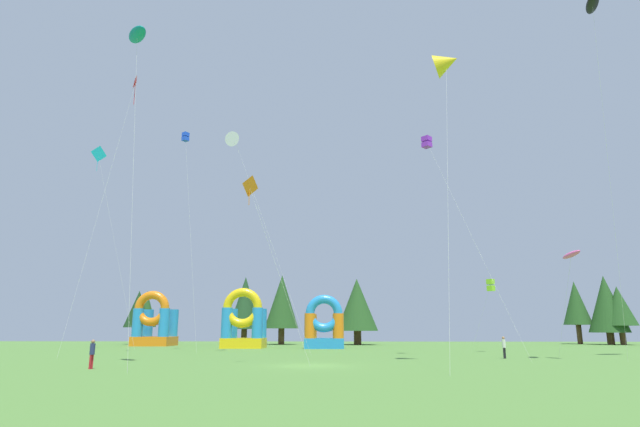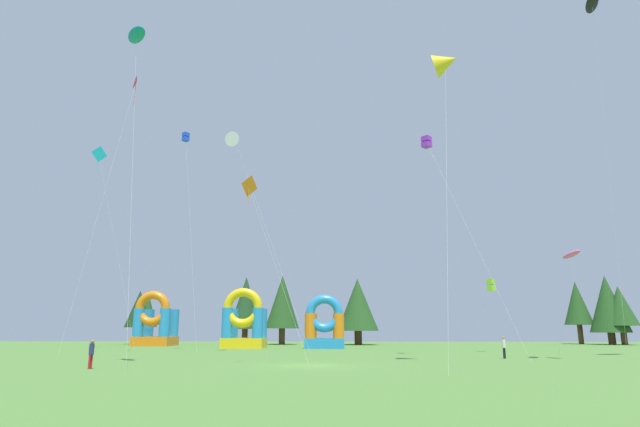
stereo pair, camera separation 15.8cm
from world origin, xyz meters
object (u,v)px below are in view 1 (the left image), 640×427
(kite_blue_box, at_px, (186,138))
(kite_orange_diamond, at_px, (249,188))
(kite_white_delta, at_px, (235,140))
(inflatable_blue_arch, at_px, (244,326))
(kite_cyan_diamond, at_px, (98,156))
(kite_purple_box, at_px, (427,143))
(kite_yellow_delta, at_px, (446,63))
(person_near_camera, at_px, (92,351))
(kite_lime_box, at_px, (491,285))
(kite_teal_parafoil, at_px, (137,35))
(person_midfield, at_px, (504,345))
(inflatable_orange_dome, at_px, (324,329))
(kite_black_parafoil, at_px, (592,5))
(kite_red_diamond, at_px, (136,86))
(inflatable_yellow_castle, at_px, (154,325))
(kite_pink_parafoil, at_px, (571,255))

(kite_blue_box, height_order, kite_orange_diamond, kite_blue_box)
(kite_white_delta, bearing_deg, inflatable_blue_arch, 94.13)
(kite_cyan_diamond, relative_size, kite_purple_box, 1.22)
(kite_yellow_delta, relative_size, person_near_camera, 13.12)
(kite_lime_box, xyz_separation_m, kite_teal_parafoil, (-27.19, -20.52, 14.15))
(kite_blue_box, height_order, person_midfield, kite_blue_box)
(kite_yellow_delta, relative_size, person_midfield, 12.88)
(kite_white_delta, relative_size, inflatable_orange_dome, 3.54)
(kite_black_parafoil, height_order, kite_purple_box, kite_black_parafoil)
(kite_lime_box, bearing_deg, person_midfield, -103.21)
(inflatable_blue_arch, bearing_deg, kite_black_parafoil, -44.23)
(person_midfield, bearing_deg, kite_yellow_delta, -164.90)
(kite_blue_box, relative_size, inflatable_blue_arch, 3.34)
(kite_yellow_delta, height_order, kite_black_parafoil, kite_black_parafoil)
(kite_teal_parafoil, height_order, kite_orange_diamond, kite_teal_parafoil)
(kite_red_diamond, height_order, kite_purple_box, kite_red_diamond)
(kite_white_delta, xyz_separation_m, kite_cyan_diamond, (-16.96, 7.06, 1.14))
(inflatable_orange_dome, bearing_deg, inflatable_yellow_castle, 161.03)
(kite_blue_box, xyz_separation_m, kite_pink_parafoil, (32.86, -12.44, -14.38))
(kite_purple_box, bearing_deg, kite_teal_parafoil, -149.57)
(kite_purple_box, bearing_deg, kite_white_delta, 162.57)
(kite_teal_parafoil, height_order, kite_cyan_diamond, kite_cyan_diamond)
(kite_white_delta, distance_m, inflatable_orange_dome, 23.56)
(kite_black_parafoil, distance_m, inflatable_blue_arch, 44.94)
(kite_yellow_delta, bearing_deg, person_near_camera, -172.81)
(kite_white_delta, xyz_separation_m, inflatable_yellow_castle, (-14.06, 20.56, -17.39))
(kite_blue_box, height_order, inflatable_orange_dome, kite_blue_box)
(inflatable_orange_dome, bearing_deg, person_midfield, -54.71)
(kite_white_delta, distance_m, kite_yellow_delta, 22.78)
(kite_red_diamond, bearing_deg, person_midfield, -6.42)
(person_near_camera, bearing_deg, kite_orange_diamond, 122.10)
(kite_white_delta, relative_size, kite_orange_diamond, 1.84)
(kite_lime_box, relative_size, kite_teal_parafoil, 0.32)
(person_midfield, bearing_deg, kite_black_parafoil, -100.54)
(person_midfield, relative_size, inflatable_blue_arch, 0.24)
(kite_orange_diamond, bearing_deg, person_near_camera, -164.35)
(kite_orange_diamond, bearing_deg, kite_blue_box, 118.66)
(kite_cyan_diamond, relative_size, kite_orange_diamond, 1.93)
(kite_blue_box, bearing_deg, kite_lime_box, -0.98)
(kite_black_parafoil, distance_m, person_near_camera, 38.61)
(inflatable_yellow_castle, distance_m, inflatable_orange_dome, 23.66)
(kite_lime_box, bearing_deg, kite_yellow_delta, -111.78)
(inflatable_blue_arch, bearing_deg, kite_red_diamond, -116.09)
(kite_blue_box, distance_m, person_midfield, 36.52)
(kite_yellow_delta, height_order, kite_cyan_diamond, kite_cyan_diamond)
(kite_blue_box, height_order, kite_yellow_delta, kite_blue_box)
(person_midfield, xyz_separation_m, inflatable_orange_dome, (-13.82, 19.52, 1.14))
(kite_teal_parafoil, relative_size, inflatable_blue_arch, 3.12)
(kite_lime_box, distance_m, inflatable_orange_dome, 19.27)
(inflatable_blue_arch, bearing_deg, person_near_camera, -94.93)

